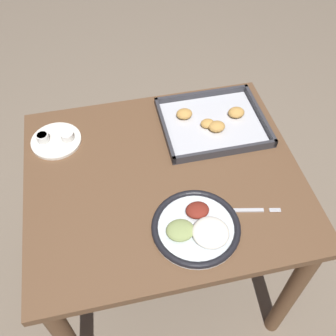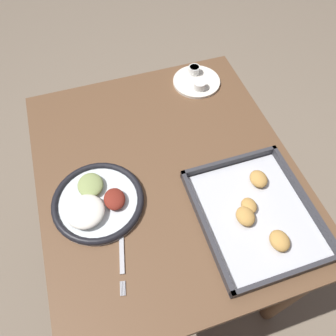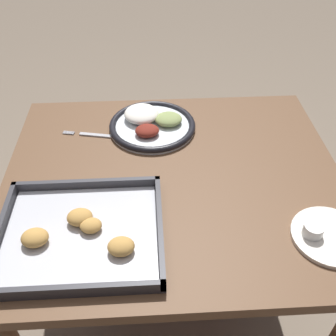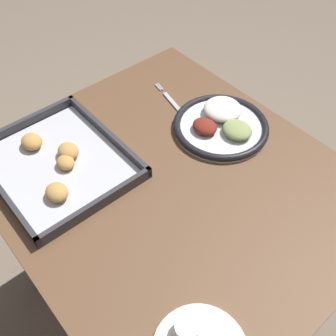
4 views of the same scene
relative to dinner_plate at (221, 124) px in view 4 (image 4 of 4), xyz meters
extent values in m
plane|color=#7A6B59|center=(-0.05, 0.23, -0.76)|extent=(8.00, 8.00, 0.00)
cube|color=brown|center=(-0.05, 0.23, -0.03)|extent=(0.90, 0.78, 0.03)
cylinder|color=brown|center=(0.35, -0.11, -0.40)|extent=(0.06, 0.06, 0.72)
cylinder|color=brown|center=(0.35, 0.57, -0.40)|extent=(0.06, 0.06, 0.72)
cylinder|color=silver|center=(0.00, 0.00, -0.01)|extent=(0.26, 0.26, 0.01)
torus|color=black|center=(0.00, 0.00, 0.00)|extent=(0.26, 0.26, 0.02)
ellipsoid|color=white|center=(0.03, -0.03, 0.02)|extent=(0.11, 0.11, 0.04)
ellipsoid|color=maroon|center=(0.01, 0.05, 0.01)|extent=(0.07, 0.06, 0.03)
ellipsoid|color=#8C9E5B|center=(-0.05, -0.01, 0.01)|extent=(0.08, 0.07, 0.03)
cube|color=#B2B2B7|center=(0.15, 0.04, -0.01)|extent=(0.14, 0.04, 0.00)
cylinder|color=#B2B2B7|center=(0.25, 0.01, -0.01)|extent=(0.03, 0.01, 0.00)
cylinder|color=#B2B2B7|center=(0.25, 0.01, -0.01)|extent=(0.03, 0.01, 0.00)
cylinder|color=#B2B2B7|center=(0.25, 0.02, -0.01)|extent=(0.03, 0.01, 0.00)
cylinder|color=#B2B2B7|center=(0.25, 0.02, -0.01)|extent=(0.03, 0.01, 0.00)
cylinder|color=silver|center=(-0.35, 0.45, 0.01)|extent=(0.05, 0.05, 0.03)
cylinder|color=#B22819|center=(-0.35, 0.45, 0.02)|extent=(0.04, 0.04, 0.01)
cube|color=#333338|center=(0.17, 0.41, -0.01)|extent=(0.37, 0.31, 0.01)
cube|color=silver|center=(0.17, 0.41, -0.01)|extent=(0.34, 0.29, 0.00)
cube|color=#333338|center=(0.17, 0.26, 0.00)|extent=(0.37, 0.01, 0.03)
cube|color=#333338|center=(0.17, 0.57, 0.00)|extent=(0.37, 0.01, 0.03)
cube|color=#333338|center=(-0.01, 0.41, 0.00)|extent=(0.01, 0.31, 0.03)
cube|color=#333338|center=(0.35, 0.41, 0.00)|extent=(0.01, 0.31, 0.03)
ellipsoid|color=#C18E47|center=(0.15, 0.40, 0.01)|extent=(0.05, 0.04, 0.03)
ellipsoid|color=#C18E47|center=(0.08, 0.47, 0.01)|extent=(0.06, 0.05, 0.03)
ellipsoid|color=#C18E47|center=(0.27, 0.43, 0.01)|extent=(0.06, 0.05, 0.03)
ellipsoid|color=#C18E47|center=(0.18, 0.38, 0.01)|extent=(0.06, 0.05, 0.03)
camera|label=1|loc=(-0.21, -0.56, 1.00)|focal=42.00mm
camera|label=2|loc=(0.48, 0.06, 0.83)|focal=35.00mm
camera|label=3|loc=(0.01, 1.00, 0.69)|focal=42.00mm
camera|label=4|loc=(-0.52, 0.63, 0.74)|focal=42.00mm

